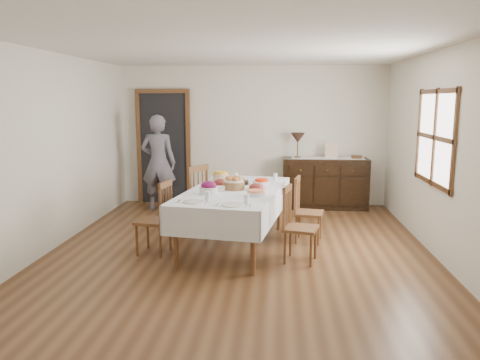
# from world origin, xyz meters

# --- Properties ---
(ground) EXTENTS (6.00, 6.00, 0.00)m
(ground) POSITION_xyz_m (0.00, 0.00, 0.00)
(ground) COLOR brown
(room_shell) EXTENTS (5.02, 6.02, 2.65)m
(room_shell) POSITION_xyz_m (-0.15, 0.42, 1.64)
(room_shell) COLOR white
(room_shell) RESTS_ON ground
(dining_table) EXTENTS (1.51, 2.46, 0.79)m
(dining_table) POSITION_xyz_m (-0.09, 0.26, 0.70)
(dining_table) COLOR silver
(dining_table) RESTS_ON ground
(chair_left_near) EXTENTS (0.46, 0.46, 0.96)m
(chair_left_near) POSITION_xyz_m (-1.06, -0.11, 0.49)
(chair_left_near) COLOR brown
(chair_left_near) RESTS_ON ground
(chair_left_far) EXTENTS (0.60, 0.60, 1.04)m
(chair_left_far) POSITION_xyz_m (-0.78, 0.80, 0.53)
(chair_left_far) COLOR brown
(chair_left_far) RESTS_ON ground
(chair_right_near) EXTENTS (0.47, 0.47, 0.94)m
(chair_right_near) POSITION_xyz_m (0.73, -0.25, 0.48)
(chair_right_near) COLOR brown
(chair_right_near) RESTS_ON ground
(chair_right_far) EXTENTS (0.44, 0.44, 0.91)m
(chair_right_far) POSITION_xyz_m (0.88, 0.60, 0.46)
(chair_right_far) COLOR brown
(chair_right_far) RESTS_ON ground
(sideboard) EXTENTS (1.54, 0.56, 0.92)m
(sideboard) POSITION_xyz_m (1.35, 2.72, 0.46)
(sideboard) COLOR black
(sideboard) RESTS_ON ground
(person) EXTENTS (0.59, 0.39, 1.84)m
(person) POSITION_xyz_m (-1.65, 2.31, 0.92)
(person) COLOR slate
(person) RESTS_ON ground
(bread_basket) EXTENTS (0.29, 0.29, 0.18)m
(bread_basket) POSITION_xyz_m (-0.10, 0.28, 0.87)
(bread_basket) COLOR brown
(bread_basket) RESTS_ON dining_table
(egg_basket) EXTENTS (0.29, 0.29, 0.11)m
(egg_basket) POSITION_xyz_m (-0.07, 0.67, 0.83)
(egg_basket) COLOR black
(egg_basket) RESTS_ON dining_table
(ham_platter_a) EXTENTS (0.29, 0.29, 0.11)m
(ham_platter_a) POSITION_xyz_m (-0.31, 0.53, 0.82)
(ham_platter_a) COLOR silver
(ham_platter_a) RESTS_ON dining_table
(ham_platter_b) EXTENTS (0.27, 0.27, 0.11)m
(ham_platter_b) POSITION_xyz_m (0.20, 0.23, 0.82)
(ham_platter_b) COLOR silver
(ham_platter_b) RESTS_ON dining_table
(beet_bowl) EXTENTS (0.23, 0.23, 0.16)m
(beet_bowl) POSITION_xyz_m (-0.39, -0.05, 0.86)
(beet_bowl) COLOR silver
(beet_bowl) RESTS_ON dining_table
(carrot_bowl) EXTENTS (0.24, 0.24, 0.08)m
(carrot_bowl) POSITION_xyz_m (0.26, 0.64, 0.83)
(carrot_bowl) COLOR silver
(carrot_bowl) RESTS_ON dining_table
(pineapple_bowl) EXTENTS (0.23, 0.23, 0.14)m
(pineapple_bowl) POSITION_xyz_m (-0.36, 0.95, 0.86)
(pineapple_bowl) COLOR #D4A88F
(pineapple_bowl) RESTS_ON dining_table
(casserole_dish) EXTENTS (0.24, 0.24, 0.07)m
(casserole_dish) POSITION_xyz_m (0.22, -0.13, 0.83)
(casserole_dish) COLOR silver
(casserole_dish) RESTS_ON dining_table
(butter_dish) EXTENTS (0.15, 0.11, 0.07)m
(butter_dish) POSITION_xyz_m (-0.27, 0.11, 0.83)
(butter_dish) COLOR silver
(butter_dish) RESTS_ON dining_table
(setting_left) EXTENTS (0.44, 0.31, 0.10)m
(setting_left) POSITION_xyz_m (-0.45, -0.51, 0.81)
(setting_left) COLOR silver
(setting_left) RESTS_ON dining_table
(setting_right) EXTENTS (0.44, 0.31, 0.10)m
(setting_right) POSITION_xyz_m (0.02, -0.63, 0.81)
(setting_right) COLOR silver
(setting_right) RESTS_ON dining_table
(glass_far_a) EXTENTS (0.07, 0.07, 0.11)m
(glass_far_a) POSITION_xyz_m (-0.14, 1.00, 0.85)
(glass_far_a) COLOR white
(glass_far_a) RESTS_ON dining_table
(glass_far_b) EXTENTS (0.06, 0.06, 0.11)m
(glass_far_b) POSITION_xyz_m (0.45, 1.01, 0.85)
(glass_far_b) COLOR white
(glass_far_b) RESTS_ON dining_table
(runner) EXTENTS (1.30, 0.35, 0.01)m
(runner) POSITION_xyz_m (1.39, 2.73, 0.93)
(runner) COLOR white
(runner) RESTS_ON sideboard
(table_lamp) EXTENTS (0.26, 0.26, 0.46)m
(table_lamp) POSITION_xyz_m (0.84, 2.70, 1.28)
(table_lamp) COLOR brown
(table_lamp) RESTS_ON sideboard
(picture_frame) EXTENTS (0.22, 0.08, 0.28)m
(picture_frame) POSITION_xyz_m (1.45, 2.68, 1.06)
(picture_frame) COLOR beige
(picture_frame) RESTS_ON sideboard
(deco_bowl) EXTENTS (0.20, 0.20, 0.06)m
(deco_bowl) POSITION_xyz_m (1.90, 2.69, 0.95)
(deco_bowl) COLOR brown
(deco_bowl) RESTS_ON sideboard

